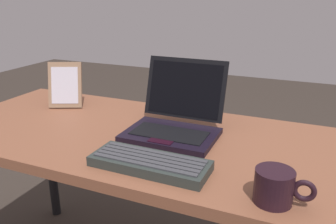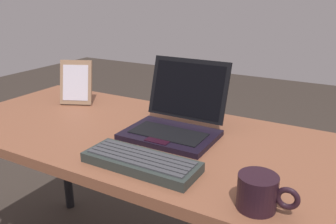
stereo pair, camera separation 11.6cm
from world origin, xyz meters
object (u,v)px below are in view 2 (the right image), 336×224
Objects in this scene: external_keyboard at (141,162)px; coffee_mug at (259,192)px; photo_frame at (76,83)px; laptop_front at (176,120)px.

coffee_mug is (0.34, -0.03, 0.03)m from external_keyboard.
photo_frame reaches higher than external_keyboard.
external_keyboard is 2.44× the size of coffee_mug.
external_keyboard is (0.03, -0.26, -0.04)m from laptop_front.
laptop_front reaches higher than coffee_mug.
photo_frame is 0.99m from coffee_mug.
laptop_front reaches higher than photo_frame.
laptop_front is at bearing 96.44° from external_keyboard.
laptop_front is 2.22× the size of coffee_mug.
photo_frame reaches higher than coffee_mug.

